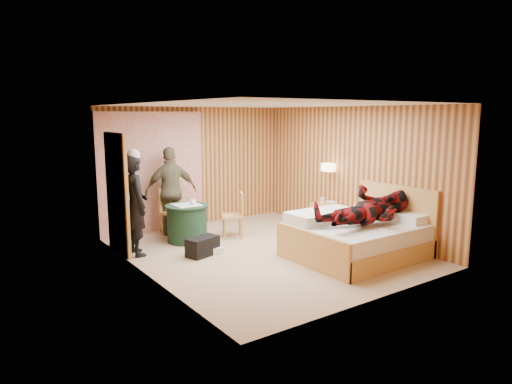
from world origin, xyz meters
TOP-DOWN VIEW (x-y plane):
  - floor at (0.00, 0.00)m, footprint 4.20×5.00m
  - ceiling at (0.00, 0.00)m, footprint 4.20×5.00m
  - wall_back at (0.00, 2.50)m, footprint 4.20×0.02m
  - wall_left at (-2.10, 0.00)m, footprint 0.02×5.00m
  - wall_right at (2.10, 0.00)m, footprint 0.02×5.00m
  - curtain at (-1.00, 2.43)m, footprint 2.20×0.08m
  - doorway at (-2.06, 1.40)m, footprint 0.06×0.90m
  - wall_lamp at (1.92, 0.45)m, footprint 0.26×0.24m
  - bed at (1.12, -1.10)m, footprint 2.08×1.64m
  - nightstand at (1.88, 0.43)m, footprint 0.44×0.59m
  - round_table at (-0.79, 1.35)m, footprint 0.79×0.79m
  - chair_far at (-0.81, 1.98)m, footprint 0.52×0.52m
  - chair_near at (0.12, 1.08)m, footprint 0.53×0.53m
  - duffel_bag at (-0.97, 0.41)m, footprint 0.61×0.44m
  - sneaker_left at (-0.75, 0.34)m, footprint 0.27×0.15m
  - sneaker_right at (-0.58, 0.98)m, footprint 0.27×0.12m
  - woman_standing at (-1.85, 1.10)m, footprint 0.45×0.65m
  - man_at_table at (-0.79, 2.01)m, footprint 1.07×0.59m
  - man_on_bed at (1.15, -1.33)m, footprint 0.86×0.67m
  - book_lower at (1.88, 0.38)m, footprint 0.19×0.24m
  - book_upper at (1.88, 0.38)m, footprint 0.21×0.26m
  - cup_nightstand at (1.88, 0.56)m, footprint 0.10×0.10m
  - cup_table at (-0.69, 1.30)m, footprint 0.16×0.16m

SIDE VIEW (x-z plane):
  - floor at x=0.00m, z-range -0.01..0.01m
  - sneaker_left at x=-0.75m, z-range 0.00..0.11m
  - sneaker_right at x=-0.58m, z-range 0.00..0.12m
  - duffel_bag at x=-0.97m, z-range 0.00..0.31m
  - nightstand at x=1.88m, z-range 0.01..0.58m
  - bed at x=1.12m, z-range -0.24..0.89m
  - round_table at x=-0.79m, z-range 0.00..0.70m
  - chair_near at x=0.12m, z-range 0.07..0.94m
  - chair_far at x=-0.81m, z-range 0.07..1.00m
  - book_lower at x=1.88m, z-range 0.57..0.59m
  - book_upper at x=1.88m, z-range 0.60..0.61m
  - cup_nightstand at x=1.88m, z-range 0.57..0.67m
  - cup_table at x=-0.69m, z-range 0.70..0.80m
  - woman_standing at x=-1.85m, z-range 0.00..1.71m
  - man_at_table at x=-0.79m, z-range 0.00..1.72m
  - man_on_bed at x=1.15m, z-range 0.11..1.88m
  - doorway at x=-2.06m, z-range 0.00..2.05m
  - curtain at x=-1.00m, z-range 0.00..2.40m
  - wall_back at x=0.00m, z-range 0.00..2.50m
  - wall_left at x=-2.10m, z-range 0.00..2.50m
  - wall_right at x=2.10m, z-range 0.00..2.50m
  - wall_lamp at x=1.92m, z-range 1.22..1.38m
  - ceiling at x=0.00m, z-range 2.50..2.50m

